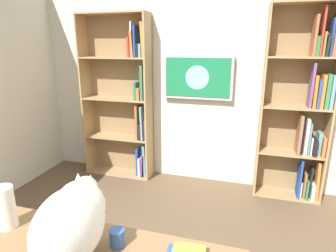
{
  "coord_description": "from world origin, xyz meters",
  "views": [
    {
      "loc": [
        -0.61,
        1.4,
        1.8
      ],
      "look_at": [
        0.11,
        -1.06,
        1.07
      ],
      "focal_mm": 30.2,
      "sensor_mm": 36.0,
      "label": 1
    }
  ],
  "objects_px": {
    "wall_mounted_tv": "(198,77)",
    "paper_towel_roll": "(5,207)",
    "coffee_mug": "(117,238)",
    "bookshelf_right": "(125,100)",
    "cat": "(73,220)",
    "bookshelf_left": "(304,109)"
  },
  "relations": [
    {
      "from": "wall_mounted_tv",
      "to": "paper_towel_roll",
      "type": "xyz_separation_m",
      "value": [
        0.65,
        2.43,
        -0.51
      ]
    },
    {
      "from": "paper_towel_roll",
      "to": "coffee_mug",
      "type": "bearing_deg",
      "value": -177.33
    },
    {
      "from": "wall_mounted_tv",
      "to": "paper_towel_roll",
      "type": "relative_size",
      "value": 3.45
    },
    {
      "from": "cat",
      "to": "paper_towel_roll",
      "type": "xyz_separation_m",
      "value": [
        0.52,
        -0.09,
        -0.08
      ]
    },
    {
      "from": "cat",
      "to": "paper_towel_roll",
      "type": "relative_size",
      "value": 2.21
    },
    {
      "from": "bookshelf_right",
      "to": "paper_towel_roll",
      "type": "xyz_separation_m",
      "value": [
        -0.33,
        2.36,
        -0.18
      ]
    },
    {
      "from": "paper_towel_roll",
      "to": "coffee_mug",
      "type": "distance_m",
      "value": 0.69
    },
    {
      "from": "bookshelf_right",
      "to": "wall_mounted_tv",
      "type": "height_order",
      "value": "bookshelf_right"
    },
    {
      "from": "wall_mounted_tv",
      "to": "paper_towel_roll",
      "type": "distance_m",
      "value": 2.57
    },
    {
      "from": "bookshelf_right",
      "to": "cat",
      "type": "relative_size",
      "value": 3.9
    },
    {
      "from": "bookshelf_right",
      "to": "coffee_mug",
      "type": "height_order",
      "value": "bookshelf_right"
    },
    {
      "from": "bookshelf_left",
      "to": "coffee_mug",
      "type": "bearing_deg",
      "value": 62.29
    },
    {
      "from": "bookshelf_right",
      "to": "paper_towel_roll",
      "type": "distance_m",
      "value": 2.39
    },
    {
      "from": "bookshelf_left",
      "to": "paper_towel_roll",
      "type": "height_order",
      "value": "bookshelf_left"
    },
    {
      "from": "coffee_mug",
      "to": "wall_mounted_tv",
      "type": "bearing_deg",
      "value": -89.16
    },
    {
      "from": "bookshelf_right",
      "to": "wall_mounted_tv",
      "type": "xyz_separation_m",
      "value": [
        -0.98,
        -0.08,
        0.32
      ]
    },
    {
      "from": "bookshelf_right",
      "to": "cat",
      "type": "bearing_deg",
      "value": 109.13
    },
    {
      "from": "paper_towel_roll",
      "to": "coffee_mug",
      "type": "height_order",
      "value": "paper_towel_roll"
    },
    {
      "from": "cat",
      "to": "coffee_mug",
      "type": "relative_size",
      "value": 5.87
    },
    {
      "from": "bookshelf_right",
      "to": "coffee_mug",
      "type": "xyz_separation_m",
      "value": [
        -1.02,
        2.33,
        -0.26
      ]
    },
    {
      "from": "wall_mounted_tv",
      "to": "coffee_mug",
      "type": "height_order",
      "value": "wall_mounted_tv"
    },
    {
      "from": "bookshelf_right",
      "to": "paper_towel_roll",
      "type": "bearing_deg",
      "value": 98.0
    }
  ]
}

